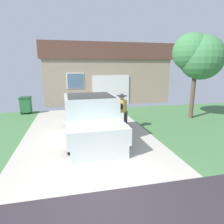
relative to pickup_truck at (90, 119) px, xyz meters
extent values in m
cube|color=#B5AEA1|center=(-0.09, 0.85, -0.78)|extent=(5.20, 9.00, 0.06)
cube|color=silver|center=(-0.01, 0.34, -0.54)|extent=(1.91, 5.25, 0.42)
cube|color=silver|center=(0.00, -0.03, 0.31)|extent=(1.99, 1.95, 1.28)
cube|color=#1E2833|center=(0.00, -0.03, 0.69)|extent=(1.75, 1.79, 0.54)
cube|color=silver|center=(0.04, -1.62, -0.05)|extent=(1.97, 1.33, 0.55)
cube|color=black|center=(-0.04, 1.94, -0.30)|extent=(1.99, 2.06, 0.06)
cube|color=silver|center=(0.90, 1.96, -0.03)|extent=(0.11, 2.02, 0.59)
cube|color=silver|center=(-0.99, 1.92, -0.03)|extent=(0.11, 2.02, 0.59)
cube|color=silver|center=(-0.07, 2.92, -0.03)|extent=(1.94, 0.10, 0.59)
cube|color=black|center=(1.09, -0.67, 0.59)|extent=(0.10, 0.18, 0.20)
cylinder|color=black|center=(0.87, -1.41, -0.35)|extent=(0.28, 0.81, 0.80)
cylinder|color=#9E9EA3|center=(0.87, -1.41, -0.35)|extent=(0.29, 0.45, 0.44)
cylinder|color=black|center=(-0.81, -1.45, -0.35)|extent=(0.28, 0.81, 0.80)
cylinder|color=#9E9EA3|center=(-0.81, -1.45, -0.35)|extent=(0.29, 0.45, 0.44)
cylinder|color=black|center=(0.80, 1.75, -0.35)|extent=(0.28, 0.81, 0.80)
cylinder|color=#9E9EA3|center=(0.80, 1.75, -0.35)|extent=(0.29, 0.45, 0.44)
cylinder|color=black|center=(-0.88, 1.72, -0.35)|extent=(0.28, 0.81, 0.80)
cylinder|color=#9E9EA3|center=(-0.88, 1.72, -0.35)|extent=(0.29, 0.45, 0.44)
cylinder|color=#333842|center=(1.63, 0.50, -0.31)|extent=(0.16, 0.16, 0.87)
cylinder|color=#333842|center=(1.26, 0.53, -0.31)|extent=(0.16, 0.16, 0.87)
cylinder|color=gold|center=(1.44, 0.51, 0.36)|extent=(0.33, 0.33, 0.54)
cylinder|color=tan|center=(1.64, 0.50, 0.31)|extent=(0.09, 0.09, 0.59)
cylinder|color=tan|center=(1.25, 0.53, 0.31)|extent=(0.09, 0.09, 0.59)
sphere|color=tan|center=(1.44, 0.51, 0.76)|extent=(0.21, 0.21, 0.21)
cylinder|color=#232328|center=(1.44, 0.51, 0.81)|extent=(0.47, 0.47, 0.01)
cone|color=#232328|center=(1.44, 0.51, 0.87)|extent=(0.22, 0.22, 0.12)
cube|color=#B24C56|center=(1.67, 0.28, -0.65)|extent=(0.32, 0.22, 0.20)
torus|color=#B24C56|center=(1.67, 0.28, -0.50)|extent=(0.29, 0.02, 0.29)
cube|color=tan|center=(2.21, 9.29, 0.91)|extent=(9.40, 5.68, 3.32)
cube|color=brown|center=(2.21, 9.29, 3.16)|extent=(9.78, 5.91, 1.17)
cube|color=white|center=(2.25, 6.42, 0.34)|extent=(2.72, 0.06, 2.17)
cube|color=slate|center=(-0.31, 6.42, 1.08)|extent=(1.10, 0.05, 1.00)
cube|color=silver|center=(-0.31, 6.44, 1.08)|extent=(1.23, 0.02, 1.12)
cylinder|color=brown|center=(5.81, 1.80, 0.46)|extent=(0.23, 0.23, 2.42)
sphere|color=#3E7E45|center=(6.12, 1.77, 2.51)|extent=(2.31, 2.31, 2.31)
sphere|color=#3E7E45|center=(5.62, 1.98, 2.80)|extent=(1.96, 1.96, 1.96)
cube|color=#286B38|center=(-3.40, 4.94, -0.25)|extent=(0.58, 0.68, 0.83)
cube|color=#1C4A27|center=(-3.40, 4.94, 0.22)|extent=(0.60, 0.71, 0.10)
cylinder|color=black|center=(-3.62, 4.66, -0.66)|extent=(0.05, 0.18, 0.18)
cylinder|color=black|center=(-3.18, 4.66, -0.66)|extent=(0.05, 0.18, 0.18)
camera|label=1|loc=(-0.78, -7.56, 2.05)|focal=31.17mm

